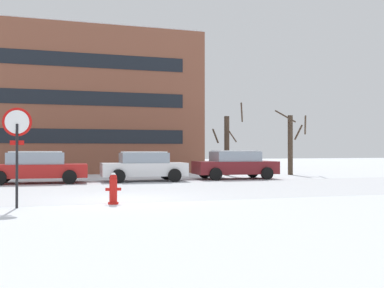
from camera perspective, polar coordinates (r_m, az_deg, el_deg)
ground_plane at (r=14.67m, az=-8.59°, el=-6.74°), size 120.00×120.00×0.00m
road_surface at (r=17.83m, az=-10.15°, el=-5.66°), size 80.00×8.41×0.00m
stop_sign at (r=13.13m, az=-20.62°, el=0.74°), size 0.75×0.13×2.66m
fire_hydrant at (r=13.44m, az=-9.61°, el=-5.36°), size 0.44×0.30×0.90m
parked_car_red at (r=22.62m, az=-18.52°, el=-2.68°), size 4.61×2.24×1.48m
parked_car_white at (r=22.97m, az=-5.94°, el=-2.70°), size 4.17×2.24×1.46m
parked_car_maroon at (r=24.81m, az=5.29°, el=-2.50°), size 4.37×2.26×1.51m
tree_far_right at (r=29.36m, az=12.05°, el=0.18°), size 2.28×1.79×4.00m
tree_far_left at (r=28.15m, az=4.31°, el=0.04°), size 2.10×2.06×4.31m
building_far_left at (r=34.96m, az=-13.42°, el=4.71°), size 15.74×9.74×9.67m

